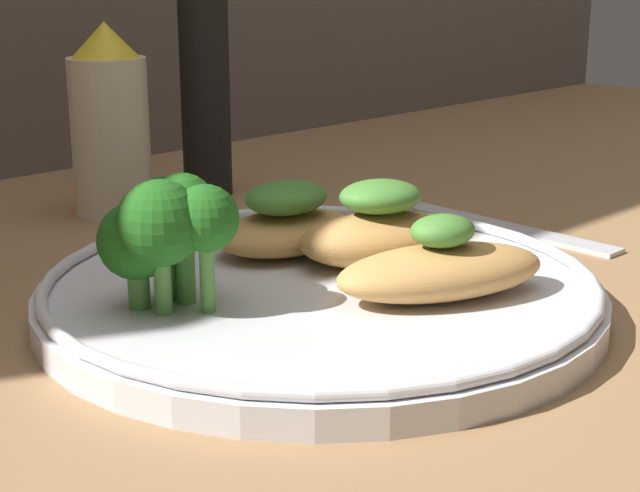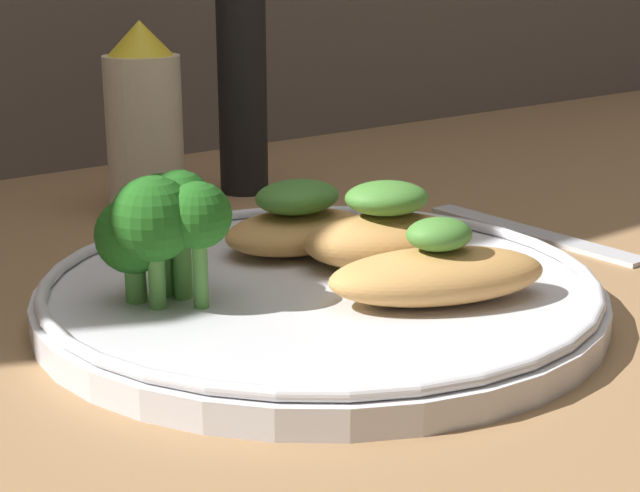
{
  "view_description": "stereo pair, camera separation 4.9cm",
  "coord_description": "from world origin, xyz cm",
  "px_view_note": "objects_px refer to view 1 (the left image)",
  "views": [
    {
      "loc": [
        -32.65,
        -33.56,
        17.4
      ],
      "look_at": [
        0.0,
        0.0,
        3.4
      ],
      "focal_mm": 55.0,
      "sensor_mm": 36.0,
      "label": 1
    },
    {
      "loc": [
        -28.98,
        -36.77,
        17.4
      ],
      "look_at": [
        0.0,
        0.0,
        3.4
      ],
      "focal_mm": 55.0,
      "sensor_mm": 36.0,
      "label": 2
    }
  ],
  "objects_px": {
    "plate": "(320,292)",
    "broccoli_bunch": "(165,225)",
    "sauce_bottle": "(110,124)",
    "pepper_grinder": "(205,74)"
  },
  "relations": [
    {
      "from": "broccoli_bunch",
      "to": "pepper_grinder",
      "type": "relative_size",
      "value": 0.33
    },
    {
      "from": "plate",
      "to": "sauce_bottle",
      "type": "bearing_deg",
      "value": 82.22
    },
    {
      "from": "plate",
      "to": "sauce_bottle",
      "type": "relative_size",
      "value": 2.17
    },
    {
      "from": "plate",
      "to": "pepper_grinder",
      "type": "xyz_separation_m",
      "value": [
        0.12,
        0.24,
        0.08
      ]
    },
    {
      "from": "plate",
      "to": "pepper_grinder",
      "type": "distance_m",
      "value": 0.28
    },
    {
      "from": "plate",
      "to": "broccoli_bunch",
      "type": "xyz_separation_m",
      "value": [
        -0.08,
        0.03,
        0.04
      ]
    },
    {
      "from": "pepper_grinder",
      "to": "broccoli_bunch",
      "type": "bearing_deg",
      "value": -131.64
    },
    {
      "from": "sauce_bottle",
      "to": "pepper_grinder",
      "type": "xyz_separation_m",
      "value": [
        0.08,
        0.0,
        0.03
      ]
    },
    {
      "from": "broccoli_bunch",
      "to": "sauce_bottle",
      "type": "xyz_separation_m",
      "value": [
        0.11,
        0.21,
        0.01
      ]
    },
    {
      "from": "sauce_bottle",
      "to": "broccoli_bunch",
      "type": "bearing_deg",
      "value": -116.73
    }
  ]
}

